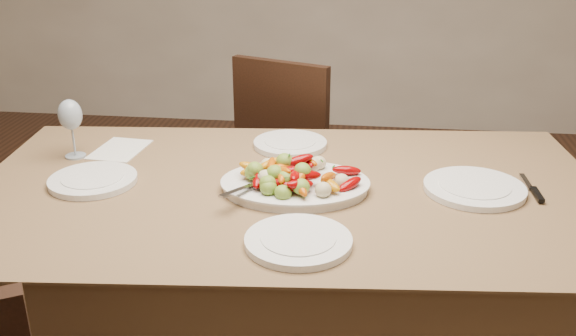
# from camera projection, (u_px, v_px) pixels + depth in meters

# --- Properties ---
(dining_table) EXTENTS (1.92, 1.20, 0.76)m
(dining_table) POSITION_uv_depth(u_px,v_px,m) (288.00, 298.00, 2.01)
(dining_table) COLOR brown
(dining_table) RESTS_ON ground
(chair_far) EXTENTS (0.54, 0.54, 0.95)m
(chair_far) POSITION_uv_depth(u_px,v_px,m) (301.00, 158.00, 2.84)
(chair_far) COLOR black
(chair_far) RESTS_ON ground
(serving_platter) EXTENTS (0.44, 0.34, 0.02)m
(serving_platter) POSITION_uv_depth(u_px,v_px,m) (295.00, 186.00, 1.84)
(serving_platter) COLOR white
(serving_platter) RESTS_ON dining_table
(roasted_vegetables) EXTENTS (0.36, 0.26, 0.09)m
(roasted_vegetables) POSITION_uv_depth(u_px,v_px,m) (295.00, 168.00, 1.82)
(roasted_vegetables) COLOR #7A0203
(roasted_vegetables) RESTS_ON serving_platter
(serving_spoon) EXTENTS (0.27, 0.19, 0.03)m
(serving_spoon) POSITION_uv_depth(u_px,v_px,m) (272.00, 180.00, 1.79)
(serving_spoon) COLOR #9EA0A8
(serving_spoon) RESTS_ON serving_platter
(plate_left) EXTENTS (0.26, 0.26, 0.02)m
(plate_left) POSITION_uv_depth(u_px,v_px,m) (93.00, 180.00, 1.89)
(plate_left) COLOR white
(plate_left) RESTS_ON dining_table
(plate_right) EXTENTS (0.29, 0.29, 0.02)m
(plate_right) POSITION_uv_depth(u_px,v_px,m) (474.00, 188.00, 1.84)
(plate_right) COLOR white
(plate_right) RESTS_ON dining_table
(plate_far) EXTENTS (0.25, 0.25, 0.02)m
(plate_far) POSITION_uv_depth(u_px,v_px,m) (290.00, 144.00, 2.17)
(plate_far) COLOR white
(plate_far) RESTS_ON dining_table
(plate_near) EXTENTS (0.26, 0.26, 0.02)m
(plate_near) POSITION_uv_depth(u_px,v_px,m) (298.00, 241.00, 1.55)
(plate_near) COLOR white
(plate_near) RESTS_ON dining_table
(wine_glass) EXTENTS (0.08, 0.08, 0.20)m
(wine_glass) POSITION_uv_depth(u_px,v_px,m) (72.00, 127.00, 2.05)
(wine_glass) COLOR #8C99A5
(wine_glass) RESTS_ON dining_table
(menu_card) EXTENTS (0.17, 0.22, 0.00)m
(menu_card) POSITION_uv_depth(u_px,v_px,m) (120.00, 149.00, 2.14)
(menu_card) COLOR silver
(menu_card) RESTS_ON dining_table
(table_knife) EXTENTS (0.02, 0.20, 0.01)m
(table_knife) POSITION_uv_depth(u_px,v_px,m) (532.00, 189.00, 1.84)
(table_knife) COLOR #9EA0A8
(table_knife) RESTS_ON dining_table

